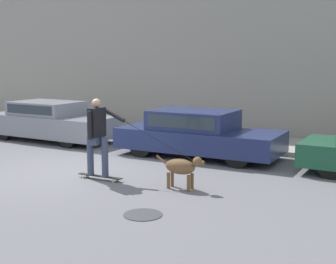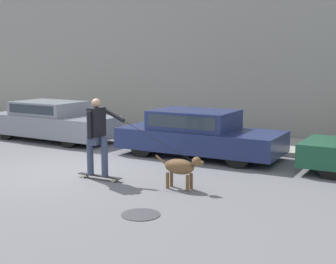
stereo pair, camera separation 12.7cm
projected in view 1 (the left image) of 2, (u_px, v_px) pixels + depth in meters
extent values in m
plane|color=slate|center=(73.00, 172.00, 11.03)|extent=(36.00, 36.00, 0.00)
cube|color=gray|center=(200.00, 56.00, 16.54)|extent=(32.00, 0.30, 5.49)
cube|color=gray|center=(181.00, 137.00, 15.72)|extent=(30.00, 2.52, 0.13)
cylinder|color=black|center=(99.00, 131.00, 15.28)|extent=(0.61, 0.21, 0.61)
cylinder|color=black|center=(68.00, 138.00, 14.03)|extent=(0.61, 0.21, 0.61)
cylinder|color=black|center=(38.00, 126.00, 16.65)|extent=(0.61, 0.21, 0.61)
cylinder|color=black|center=(5.00, 131.00, 15.40)|extent=(0.61, 0.21, 0.61)
cube|color=gray|center=(51.00, 125.00, 15.31)|extent=(4.47, 1.77, 0.66)
cube|color=gray|center=(47.00, 108.00, 15.31)|extent=(2.23, 1.57, 0.43)
cube|color=#28333D|center=(29.00, 110.00, 14.65)|extent=(1.94, 0.04, 0.28)
cylinder|color=black|center=(257.00, 144.00, 12.78)|extent=(0.66, 0.21, 0.66)
cylinder|color=black|center=(237.00, 155.00, 11.41)|extent=(0.66, 0.21, 0.66)
cylinder|color=black|center=(168.00, 137.00, 14.06)|extent=(0.66, 0.21, 0.66)
cylinder|color=black|center=(141.00, 145.00, 12.69)|extent=(0.66, 0.21, 0.66)
cube|color=navy|center=(199.00, 139.00, 12.71)|extent=(4.47, 1.90, 0.56)
cube|color=navy|center=(194.00, 120.00, 12.71)|extent=(2.23, 1.67, 0.51)
cube|color=#28333D|center=(180.00, 122.00, 12.00)|extent=(1.93, 0.05, 0.33)
cylinder|color=black|center=(332.00, 165.00, 10.34)|extent=(0.65, 0.20, 0.65)
cylinder|color=brown|center=(192.00, 181.00, 9.54)|extent=(0.07, 0.07, 0.33)
cylinder|color=brown|center=(188.00, 183.00, 9.38)|extent=(0.07, 0.07, 0.33)
cylinder|color=brown|center=(172.00, 179.00, 9.74)|extent=(0.07, 0.07, 0.33)
cylinder|color=brown|center=(168.00, 181.00, 9.59)|extent=(0.07, 0.07, 0.33)
ellipsoid|color=brown|center=(180.00, 167.00, 9.52)|extent=(0.66, 0.34, 0.32)
sphere|color=brown|center=(197.00, 162.00, 9.32)|extent=(0.19, 0.19, 0.19)
cylinder|color=brown|center=(201.00, 163.00, 9.29)|extent=(0.11, 0.09, 0.09)
cylinder|color=brown|center=(162.00, 160.00, 9.70)|extent=(0.26, 0.05, 0.20)
cylinder|color=beige|center=(117.00, 179.00, 10.20)|extent=(0.07, 0.03, 0.07)
cylinder|color=beige|center=(113.00, 181.00, 10.07)|extent=(0.07, 0.03, 0.07)
cylinder|color=beige|center=(87.00, 175.00, 10.56)|extent=(0.07, 0.03, 0.07)
cylinder|color=beige|center=(83.00, 177.00, 10.43)|extent=(0.07, 0.03, 0.07)
cube|color=black|center=(100.00, 176.00, 10.31)|extent=(1.12, 0.16, 0.02)
cylinder|color=#38425B|center=(105.00, 157.00, 10.18)|extent=(0.15, 0.15, 0.87)
cylinder|color=#38425B|center=(90.00, 155.00, 10.36)|extent=(0.15, 0.15, 0.87)
cube|color=#38425B|center=(97.00, 141.00, 10.22)|extent=(0.19, 0.33, 0.17)
cube|color=black|center=(97.00, 122.00, 10.15)|extent=(0.23, 0.43, 0.64)
sphere|color=tan|center=(96.00, 103.00, 10.09)|extent=(0.19, 0.19, 0.19)
cylinder|color=black|center=(90.00, 125.00, 9.94)|extent=(0.09, 0.09, 0.60)
cylinder|color=black|center=(114.00, 115.00, 10.22)|extent=(0.59, 0.10, 0.32)
cylinder|color=black|center=(159.00, 141.00, 9.71)|extent=(1.78, 0.03, 0.74)
cylinder|color=#38383D|center=(143.00, 215.00, 7.96)|extent=(0.67, 0.67, 0.01)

